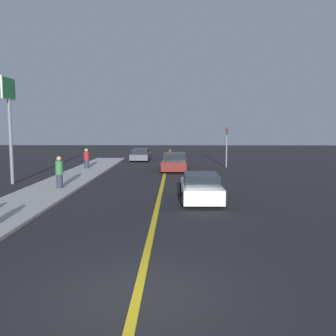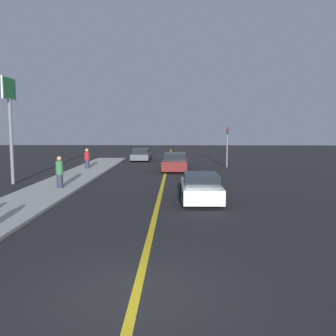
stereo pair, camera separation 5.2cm
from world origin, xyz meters
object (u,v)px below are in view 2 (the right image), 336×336
car_ahead_center (175,162)px  traffic_light (227,142)px  pedestrian_far_standing (60,172)px  car_near_right_lane (201,188)px  car_far_distant (141,155)px  roadside_sign (10,106)px  pedestrian_by_sign (87,159)px

car_ahead_center → traffic_light: 5.15m
pedestrian_far_standing → car_near_right_lane: bearing=-20.6°
car_far_distant → traffic_light: (7.72, -5.98, 1.51)m
traffic_light → roadside_sign: 16.96m
pedestrian_far_standing → traffic_light: bearing=47.1°
car_ahead_center → car_far_distant: 9.08m
pedestrian_by_sign → traffic_light: size_ratio=0.47×
car_near_right_lane → pedestrian_by_sign: bearing=123.2°
car_far_distant → pedestrian_by_sign: bearing=-113.3°
car_far_distant → car_ahead_center: bearing=-67.1°
pedestrian_far_standing → traffic_light: (10.50, 11.32, 1.13)m
traffic_light → car_far_distant: bearing=142.3°
pedestrian_far_standing → traffic_light: traffic_light is taller
roadside_sign → pedestrian_by_sign: bearing=69.7°
car_ahead_center → roadside_sign: 12.48m
car_ahead_center → pedestrian_far_standing: size_ratio=2.69×
traffic_light → roadside_sign: bearing=-146.4°
car_near_right_lane → car_far_distant: bearing=102.3°
pedestrian_by_sign → car_ahead_center: bearing=-3.9°
pedestrian_far_standing → traffic_light: 15.48m
pedestrian_far_standing → roadside_sign: 5.42m
car_near_right_lane → roadside_sign: size_ratio=0.67×
car_ahead_center → car_near_right_lane: bearing=-82.2°
traffic_light → pedestrian_far_standing: bearing=-132.9°
roadside_sign → pedestrian_far_standing: bearing=-30.4°
car_near_right_lane → pedestrian_far_standing: size_ratio=2.45×
car_ahead_center → pedestrian_by_sign: 6.97m
pedestrian_by_sign → roadside_sign: (-2.71, -7.32, 3.72)m
car_far_distant → pedestrian_far_standing: pedestrian_far_standing is taller
pedestrian_by_sign → traffic_light: traffic_light is taller
roadside_sign → car_near_right_lane: bearing=-23.9°
car_ahead_center → car_far_distant: size_ratio=1.10×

